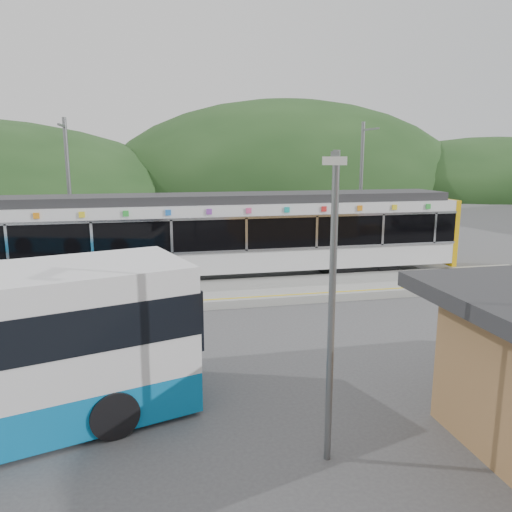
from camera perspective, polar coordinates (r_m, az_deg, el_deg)
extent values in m
plane|color=#4C4C4F|center=(16.43, 1.13, -7.62)|extent=(120.00, 120.00, 0.00)
ellipsoid|color=#1E3D19|center=(72.04, 3.51, 7.10)|extent=(52.00, 39.00, 26.00)
ellipsoid|color=#1E3D19|center=(79.86, 25.36, 6.46)|extent=(44.00, 33.00, 16.00)
cube|color=#9E9E99|center=(19.47, -1.14, -4.11)|extent=(26.00, 3.20, 0.30)
cube|color=yellow|center=(18.20, -0.34, -4.71)|extent=(26.00, 0.10, 0.01)
cube|color=black|center=(21.85, -18.86, -2.60)|extent=(3.20, 2.20, 0.56)
cube|color=black|center=(23.65, 11.37, -1.17)|extent=(3.20, 2.20, 0.56)
cube|color=silver|center=(21.81, -3.15, -0.03)|extent=(20.00, 2.90, 0.92)
cube|color=black|center=(21.60, -3.18, 3.05)|extent=(20.00, 2.96, 1.45)
cube|color=silver|center=(20.26, -2.48, 0.56)|extent=(20.00, 0.05, 0.10)
cube|color=silver|center=(20.05, -2.51, 4.36)|extent=(20.00, 0.05, 0.10)
cube|color=silver|center=(21.49, -3.21, 5.56)|extent=(20.00, 2.90, 0.45)
cube|color=#2D2D30|center=(21.45, -3.22, 6.64)|extent=(19.40, 2.50, 0.36)
cube|color=#DFA60B|center=(25.30, 20.11, 2.85)|extent=(0.24, 2.92, 3.00)
cube|color=silver|center=(20.49, -26.62, 1.40)|extent=(0.10, 0.05, 1.35)
cube|color=silver|center=(19.96, -18.25, 1.80)|extent=(0.10, 0.05, 1.35)
cube|color=silver|center=(19.87, -9.62, 2.18)|extent=(0.10, 0.05, 1.35)
cube|color=silver|center=(20.23, -1.10, 2.50)|extent=(0.10, 0.05, 1.35)
cube|color=silver|center=(21.02, 6.96, 2.75)|extent=(0.10, 0.05, 1.35)
cube|color=silver|center=(22.18, 14.30, 2.94)|extent=(0.10, 0.05, 1.35)
cube|color=silver|center=(23.41, 19.79, 3.04)|extent=(0.10, 0.05, 1.35)
cube|color=orange|center=(20.13, -23.81, 4.23)|extent=(0.22, 0.04, 0.22)
cube|color=yellow|center=(19.88, -19.28, 4.48)|extent=(0.22, 0.04, 0.22)
cube|color=green|center=(19.75, -14.66, 4.71)|extent=(0.22, 0.04, 0.22)
cube|color=blue|center=(19.75, -10.00, 4.91)|extent=(0.22, 0.04, 0.22)
cube|color=purple|center=(19.88, -5.38, 5.07)|extent=(0.22, 0.04, 0.22)
cube|color=#E54C8C|center=(20.13, -0.84, 5.20)|extent=(0.22, 0.04, 0.22)
cube|color=#19A5A5|center=(20.51, 3.57, 5.29)|extent=(0.22, 0.04, 0.22)
cube|color=red|center=(21.01, 7.79, 5.35)|extent=(0.22, 0.04, 0.22)
cube|color=orange|center=(21.61, 11.79, 5.38)|extent=(0.22, 0.04, 0.22)
cube|color=yellow|center=(22.31, 15.56, 5.39)|extent=(0.22, 0.04, 0.22)
cube|color=green|center=(23.10, 19.09, 5.37)|extent=(0.22, 0.04, 0.22)
cylinder|color=slate|center=(24.01, -20.50, 6.25)|extent=(0.18, 0.18, 7.00)
cube|color=slate|center=(23.18, -21.32, 13.73)|extent=(0.08, 1.80, 0.08)
cylinder|color=slate|center=(26.05, 11.87, 7.07)|extent=(0.18, 0.18, 7.00)
cube|color=slate|center=(25.29, 12.92, 13.94)|extent=(0.08, 1.80, 0.08)
cylinder|color=black|center=(11.50, -17.44, -14.22)|extent=(1.72, 2.94, 0.96)
cylinder|color=slate|center=(8.59, 8.63, -6.55)|extent=(0.12, 0.12, 5.44)
cube|color=slate|center=(7.80, 10.30, 11.22)|extent=(0.46, 0.88, 0.12)
cube|color=silver|center=(7.43, 11.50, 10.62)|extent=(0.39, 0.30, 0.12)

